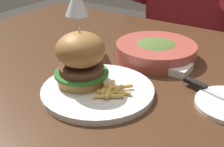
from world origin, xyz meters
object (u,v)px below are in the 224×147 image
main_plate (98,91)px  butter_dish (175,67)px  burger_sandwich (81,58)px  diner_person (187,43)px  soup_bowl (156,50)px  wine_glass (77,3)px  table_knife (213,92)px

main_plate → butter_dish: bearing=63.4°
burger_sandwich → diner_person: bearing=93.5°
soup_bowl → diner_person: size_ratio=0.20×
main_plate → diner_person: 0.90m
wine_glass → table_knife: wine_glass is taller
wine_glass → table_knife: (0.44, -0.07, -0.13)m
table_knife → wine_glass: bearing=170.8°
wine_glass → butter_dish: wine_glass is taller
main_plate → soup_bowl: 0.26m
burger_sandwich → main_plate: bearing=-2.5°
burger_sandwich → diner_person: diner_person is taller
soup_bowl → diner_person: (-0.12, 0.62, -0.20)m
table_knife → burger_sandwich: bearing=-155.4°
soup_bowl → wine_glass: bearing=-166.3°
table_knife → diner_person: bearing=113.7°
main_plate → wine_glass: bearing=137.1°
diner_person → table_knife: bearing=-66.3°
table_knife → diner_person: diner_person is taller
main_plate → diner_person: diner_person is taller
wine_glass → butter_dish: 0.34m
burger_sandwich → table_knife: burger_sandwich is taller
wine_glass → diner_person: (0.11, 0.68, -0.32)m
table_knife → soup_bowl: soup_bowl is taller
main_plate → wine_glass: 0.32m
butter_dish → soup_bowl: soup_bowl is taller
burger_sandwich → butter_dish: size_ratio=1.67×
burger_sandwich → diner_person: (-0.05, 0.87, -0.25)m
diner_person → soup_bowl: bearing=-78.7°
diner_person → wine_glass: bearing=-99.5°
wine_glass → diner_person: bearing=80.5°
soup_bowl → diner_person: bearing=101.3°
soup_bowl → diner_person: 0.66m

